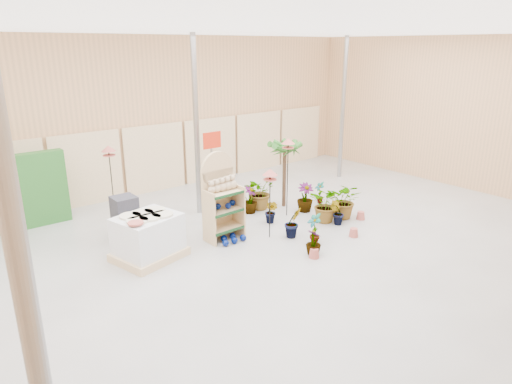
# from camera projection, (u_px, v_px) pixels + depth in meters

# --- Properties ---
(room) EXTENTS (15.20, 12.10, 4.70)m
(room) POSITION_uv_depth(u_px,v_px,m) (263.00, 146.00, 9.45)
(room) COLOR gray
(room) RESTS_ON ground
(display_shelf) EXTENTS (0.85, 0.55, 2.00)m
(display_shelf) POSITION_uv_depth(u_px,v_px,m) (220.00, 199.00, 10.20)
(display_shelf) COLOR tan
(display_shelf) RESTS_ON ground
(teddy_bears) EXTENTS (0.74, 0.20, 0.33)m
(teddy_bears) POSITION_uv_depth(u_px,v_px,m) (223.00, 185.00, 10.04)
(teddy_bears) COLOR tan
(teddy_bears) RESTS_ON display_shelf
(gazing_balls_shelf) EXTENTS (0.74, 0.25, 0.14)m
(gazing_balls_shelf) POSITION_uv_depth(u_px,v_px,m) (223.00, 206.00, 10.15)
(gazing_balls_shelf) COLOR #03145C
(gazing_balls_shelf) RESTS_ON display_shelf
(gazing_balls_floor) EXTENTS (0.63, 0.39, 0.15)m
(gazing_balls_floor) POSITION_uv_depth(u_px,v_px,m) (232.00, 239.00, 10.18)
(gazing_balls_floor) COLOR #03145C
(gazing_balls_floor) RESTS_ON ground
(pallet_stack) EXTENTS (1.52, 1.36, 0.97)m
(pallet_stack) POSITION_uv_depth(u_px,v_px,m) (148.00, 237.00, 9.31)
(pallet_stack) COLOR #CCAF84
(pallet_stack) RESTS_ON ground
(charcoal_planters) EXTENTS (0.50, 0.50, 1.00)m
(charcoal_planters) POSITION_uv_depth(u_px,v_px,m) (125.00, 218.00, 10.26)
(charcoal_planters) COLOR #27272F
(charcoal_planters) RESTS_ON ground
(trellis_stock) EXTENTS (2.00, 0.30, 1.80)m
(trellis_stock) POSITION_uv_depth(u_px,v_px,m) (23.00, 192.00, 10.76)
(trellis_stock) COLOR #246123
(trellis_stock) RESTS_ON ground
(offer_sign) EXTENTS (0.50, 0.08, 2.20)m
(offer_sign) POSITION_uv_depth(u_px,v_px,m) (212.00, 157.00, 11.24)
(offer_sign) COLOR gray
(offer_sign) RESTS_ON ground
(bird_table_front) EXTENTS (0.34, 0.34, 1.62)m
(bird_table_front) POSITION_uv_depth(u_px,v_px,m) (270.00, 174.00, 10.01)
(bird_table_front) COLOR black
(bird_table_front) RESTS_ON ground
(bird_table_right) EXTENTS (0.34, 0.34, 2.03)m
(bird_table_right) POSITION_uv_depth(u_px,v_px,m) (288.00, 144.00, 11.24)
(bird_table_right) COLOR black
(bird_table_right) RESTS_ON ground
(bird_table_back) EXTENTS (0.34, 0.34, 1.93)m
(bird_table_back) POSITION_uv_depth(u_px,v_px,m) (109.00, 151.00, 10.90)
(bird_table_back) COLOR black
(bird_table_back) RESTS_ON ground
(palm) EXTENTS (0.70, 0.70, 1.90)m
(palm) POSITION_uv_depth(u_px,v_px,m) (285.00, 148.00, 12.00)
(palm) COLOR #402B1C
(palm) RESTS_ON ground
(potted_plant_1) EXTENTS (0.45, 0.39, 0.72)m
(potted_plant_1) POSITION_uv_depth(u_px,v_px,m) (293.00, 222.00, 10.38)
(potted_plant_1) COLOR #26601D
(potted_plant_1) RESTS_ON ground
(potted_plant_2) EXTENTS (0.78, 0.88, 0.91)m
(potted_plant_2) POSITION_uv_depth(u_px,v_px,m) (327.00, 205.00, 11.24)
(potted_plant_2) COLOR #26601D
(potted_plant_2) RESTS_ON ground
(potted_plant_3) EXTENTS (0.57, 0.57, 0.77)m
(potted_plant_3) POSITION_uv_depth(u_px,v_px,m) (305.00, 198.00, 11.99)
(potted_plant_3) COLOR #26601D
(potted_plant_3) RESTS_ON ground
(potted_plant_4) EXTENTS (0.30, 0.37, 0.62)m
(potted_plant_4) POSITION_uv_depth(u_px,v_px,m) (320.00, 192.00, 12.65)
(potted_plant_4) COLOR #26601D
(potted_plant_4) RESTS_ON ground
(potted_plant_5) EXTENTS (0.34, 0.39, 0.60)m
(potted_plant_5) POSITION_uv_depth(u_px,v_px,m) (271.00, 212.00, 11.21)
(potted_plant_5) COLOR #26601D
(potted_plant_5) RESTS_ON ground
(potted_plant_6) EXTENTS (1.07, 1.01, 0.96)m
(potted_plant_6) POSITION_uv_depth(u_px,v_px,m) (260.00, 191.00, 12.19)
(potted_plant_6) COLOR #26601D
(potted_plant_6) RESTS_ON ground
(potted_plant_7) EXTENTS (0.35, 0.35, 0.57)m
(potted_plant_7) POSITION_uv_depth(u_px,v_px,m) (314.00, 242.00, 9.52)
(potted_plant_7) COLOR #26601D
(potted_plant_7) RESTS_ON ground
(potted_plant_8) EXTENTS (0.35, 0.43, 0.72)m
(potted_plant_8) POSITION_uv_depth(u_px,v_px,m) (314.00, 229.00, 10.01)
(potted_plant_8) COLOR #26601D
(potted_plant_8) RESTS_ON ground
(potted_plant_9) EXTENTS (0.43, 0.42, 0.61)m
(potted_plant_9) POSITION_uv_depth(u_px,v_px,m) (337.00, 213.00, 11.13)
(potted_plant_9) COLOR #26601D
(potted_plant_9) RESTS_ON ground
(potted_plant_10) EXTENTS (1.06, 1.10, 0.95)m
(potted_plant_10) POSITION_uv_depth(u_px,v_px,m) (345.00, 200.00, 11.50)
(potted_plant_10) COLOR #26601D
(potted_plant_10) RESTS_ON ground
(potted_plant_11) EXTENTS (0.56, 0.56, 0.72)m
(potted_plant_11) POSITION_uv_depth(u_px,v_px,m) (250.00, 200.00, 11.90)
(potted_plant_11) COLOR #26601D
(potted_plant_11) RESTS_ON ground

